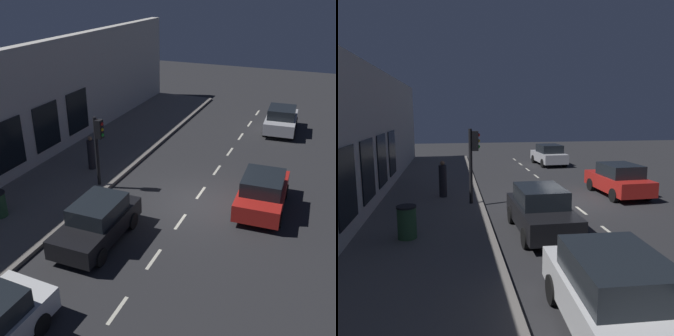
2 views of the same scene
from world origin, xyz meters
TOP-DOWN VIEW (x-y plane):
  - ground_plane at (0.00, 0.00)m, footprint 60.00×60.00m
  - sidewalk at (6.25, 0.00)m, footprint 4.50×32.00m
  - building_facade at (8.80, -0.00)m, footprint 0.65×32.00m
  - lane_centre_line at (0.00, -1.00)m, footprint 0.12×27.20m
  - traffic_light at (4.41, 0.24)m, footprint 0.50×0.32m
  - parked_car_0 at (-2.77, -0.68)m, footprint 2.03×3.99m
  - parked_car_1 at (2.36, 3.91)m, footprint 1.85×3.96m
  - parked_car_2 at (2.41, 9.59)m, footprint 2.05×4.38m
  - parked_car_3 at (-2.07, -10.65)m, footprint 2.07×3.91m
  - pedestrian_0 at (5.76, -1.13)m, footprint 0.51×0.51m
  - trash_bin at (6.77, 4.14)m, footprint 0.62×0.62m

SIDE VIEW (x-z plane):
  - ground_plane at x=0.00m, z-range 0.00..0.00m
  - lane_centre_line at x=0.00m, z-range 0.00..0.01m
  - sidewalk at x=6.25m, z-range 0.00..0.15m
  - trash_bin at x=6.77m, z-range 0.15..1.21m
  - parked_car_1 at x=2.36m, z-range 0.00..1.58m
  - parked_car_3 at x=-2.07m, z-range 0.00..1.58m
  - parked_car_0 at x=-2.77m, z-range 0.00..1.58m
  - parked_car_2 at x=2.41m, z-range 0.00..1.58m
  - pedestrian_0 at x=5.76m, z-range 0.08..1.79m
  - traffic_light at x=4.41m, z-range 0.72..3.96m
  - building_facade at x=8.80m, z-range -0.01..6.03m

